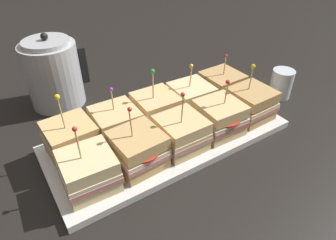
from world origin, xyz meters
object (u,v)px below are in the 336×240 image
sandwich_back_left (116,125)px  kettle_steel (54,73)px  drinking_glass (281,84)px  sandwich_back_far_left (71,140)px  sandwich_back_far_right (222,87)px  sandwich_front_left (138,150)px  sandwich_front_far_right (251,104)px  sandwich_front_center (181,133)px  serving_platter (168,136)px  sandwich_front_right (219,118)px  sandwich_back_center (155,110)px  sandwich_back_right (191,98)px  sandwich_front_far_left (89,171)px

sandwich_back_left → kettle_steel: kettle_steel is taller
drinking_glass → sandwich_back_far_left: bearing=174.0°
sandwich_back_far_right → drinking_glass: sandwich_back_far_right is taller
sandwich_front_left → sandwich_front_far_right: (0.35, 0.00, -0.00)m
sandwich_front_center → sandwich_back_far_left: 0.25m
sandwich_front_far_right → sandwich_back_far_left: (-0.46, 0.11, 0.00)m
sandwich_back_far_right → kettle_steel: size_ratio=0.66×
sandwich_back_left → serving_platter: bearing=-25.3°
serving_platter → sandwich_back_left: 0.14m
sandwich_front_right → sandwich_front_far_right: size_ratio=0.95×
sandwich_back_center → sandwich_front_left: bearing=-134.5°
sandwich_back_far_left → sandwich_back_right: sandwich_back_far_left is taller
drinking_glass → sandwich_front_far_right: bearing=-165.8°
sandwich_back_center → kettle_steel: (-0.18, 0.28, 0.04)m
sandwich_back_right → sandwich_back_far_right: bearing=0.4°
sandwich_front_right → sandwich_back_far_left: bearing=161.0°
kettle_steel → drinking_glass: 0.69m
sandwich_front_center → sandwich_back_far_left: sandwich_back_far_left is taller
sandwich_back_left → sandwich_back_far_right: 0.34m
serving_platter → sandwich_back_right: (0.11, 0.06, 0.05)m
sandwich_front_far_left → sandwich_front_left: size_ratio=1.00×
sandwich_front_right → drinking_glass: 0.30m
sandwich_front_left → sandwich_front_right: size_ratio=1.05×
sandwich_front_right → sandwich_back_right: sandwich_front_right is taller
sandwich_front_left → sandwich_front_right: bearing=-1.0°
sandwich_back_far_left → sandwich_back_far_right: size_ratio=1.16×
sandwich_front_center → sandwich_back_far_right: sandwich_front_center is taller
sandwich_back_left → sandwich_back_far_right: sandwich_back_far_right is taller
sandwich_back_right → sandwich_back_far_right: (0.11, 0.00, 0.00)m
sandwich_front_far_left → sandwich_back_left: size_ratio=1.09×
sandwich_front_far_left → sandwich_back_center: bearing=27.0°
sandwich_back_far_left → sandwich_back_center: size_ratio=1.02×
sandwich_front_far_left → drinking_glass: sandwich_front_far_left is taller
sandwich_front_left → sandwich_back_far_right: (0.34, 0.11, -0.00)m
serving_platter → sandwich_front_left: bearing=-154.0°
sandwich_back_right → drinking_glass: sandwich_back_right is taller
sandwich_front_center → kettle_steel: 0.43m
sandwich_front_right → sandwich_front_far_right: sandwich_front_far_right is taller
sandwich_front_center → sandwich_back_far_left: bearing=153.1°
serving_platter → kettle_steel: 0.39m
sandwich_back_right → sandwich_back_far_right: sandwich_back_right is taller
serving_platter → drinking_glass: size_ratio=6.79×
sandwich_back_far_left → drinking_glass: size_ratio=1.85×
kettle_steel → sandwich_back_left: bearing=-76.8°
serving_platter → sandwich_back_right: 0.14m
sandwich_front_left → drinking_glass: size_ratio=1.72×
drinking_glass → sandwich_back_center: bearing=170.7°
sandwich_back_left → sandwich_front_left: bearing=-89.5°
serving_platter → sandwich_front_center: 0.07m
sandwich_front_center → kettle_steel: size_ratio=0.72×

